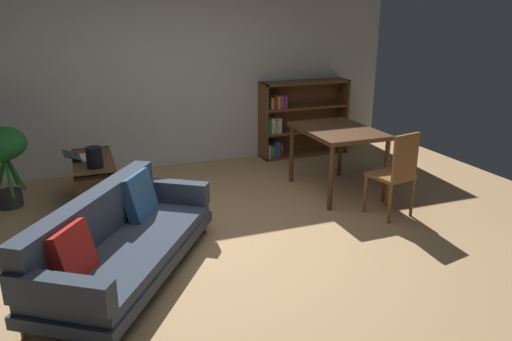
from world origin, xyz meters
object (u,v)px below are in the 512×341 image
Objects in this scene: desk_speaker at (94,157)px; open_laptop at (83,156)px; potted_floor_plant at (2,151)px; dining_chair_near at (396,171)px; dining_table at (337,136)px; bookshelf at (298,119)px; fabric_couch at (119,240)px; media_console at (95,182)px.

open_laptop is at bearing 105.31° from desk_speaker.
open_laptop is 0.86m from potted_floor_plant.
desk_speaker is at bearing -74.69° from open_laptop.
dining_table is at bearing 101.87° from dining_chair_near.
open_laptop is at bearing -164.07° from bookshelf.
dining_chair_near is at bearing -91.57° from bookshelf.
fabric_couch is at bearing -84.15° from open_laptop.
desk_speaker is at bearing 93.09° from fabric_couch.
open_laptop is 1.77× the size of desk_speaker.
open_laptop is 0.44m from desk_speaker.
media_console is 3.43m from dining_chair_near.
bookshelf reaches higher than dining_chair_near.
open_laptop is (-0.20, 1.90, 0.23)m from fabric_couch.
desk_speaker is at bearing 157.09° from dining_chair_near.
bookshelf is at bearing 23.33° from desk_speaker.
desk_speaker is 3.29m from dining_chair_near.
dining_chair_near is (0.20, -0.93, -0.19)m from dining_table.
dining_table is at bearing -6.96° from desk_speaker.
fabric_couch is at bearing -136.91° from bookshelf.
bookshelf is at bearing 43.09° from fabric_couch.
open_laptop is (-0.10, 0.13, 0.29)m from media_console.
desk_speaker is 0.24× the size of dining_chair_near.
dining_table is at bearing 22.54° from fabric_couch.
fabric_couch is 2.27× the size of potted_floor_plant.
media_console is 1.06m from potted_floor_plant.
fabric_couch is 1.78m from media_console.
fabric_couch reaches higher than open_laptop.
bookshelf reaches higher than dining_table.
dining_table is (2.84, -0.64, 0.45)m from media_console.
dining_table is 0.97m from dining_chair_near.
fabric_couch is 1.88× the size of dining_table.
potted_floor_plant is 0.68× the size of bookshelf.
dining_table is (2.94, -0.76, 0.16)m from open_laptop.
media_console is at bearing -161.41° from bookshelf.
dining_table reaches higher than media_console.
open_laptop is 0.42× the size of dining_chair_near.
dining_table reaches higher than desk_speaker.
fabric_couch is 1.54× the size of bookshelf.
desk_speaker is 2.85m from dining_table.
potted_floor_plant reaches higher than media_console.
dining_chair_near is (3.04, -1.57, 0.26)m from media_console.
bookshelf is (3.11, 1.05, 0.31)m from media_console.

